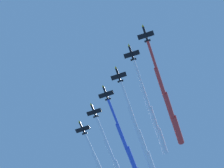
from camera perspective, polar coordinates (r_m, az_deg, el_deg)
jet_lead at (r=252.88m, az=7.29°, el=-3.03°), size 69.07×40.01×3.70m
jet_port_inner at (r=259.16m, az=5.35°, el=-4.64°), size 66.68×37.81×3.70m
jet_starboard_inner at (r=265.00m, az=3.95°, el=-7.61°), size 71.10×39.88×3.77m
jet_port_mid at (r=273.27m, az=2.63°, el=-9.77°), size 73.20×41.86×3.75m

